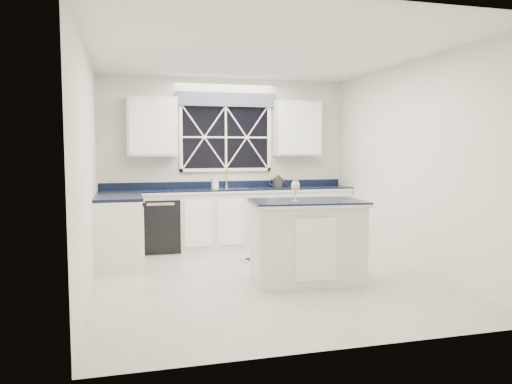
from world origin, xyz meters
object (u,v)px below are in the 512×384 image
object	(u,v)px
dishwasher	(159,224)
kettle	(278,181)
island	(307,241)
wine_glass	(295,187)
faucet	(227,178)
soap_bottle	(215,181)

from	to	relation	value
dishwasher	kettle	xyz separation A→B (m)	(1.94, 0.11, 0.62)
island	wine_glass	xyz separation A→B (m)	(-0.17, -0.08, 0.65)
island	kettle	world-z (taller)	kettle
dishwasher	faucet	bearing A→B (deg)	10.02
faucet	wine_glass	world-z (taller)	faucet
dishwasher	soap_bottle	xyz separation A→B (m)	(0.91, 0.22, 0.64)
wine_glass	soap_bottle	bearing A→B (deg)	100.32
wine_glass	dishwasher	bearing A→B (deg)	120.46
dishwasher	kettle	world-z (taller)	kettle
island	soap_bottle	bearing A→B (deg)	109.79
kettle	soap_bottle	distance (m)	1.04
faucet	kettle	xyz separation A→B (m)	(0.84, -0.08, -0.07)
wine_glass	kettle	bearing A→B (deg)	76.94
dishwasher	faucet	distance (m)	1.31
kettle	wine_glass	distance (m)	2.51
faucet	island	size ratio (longest dim) A/B	0.22
faucet	island	xyz separation A→B (m)	(0.45, -2.45, -0.61)
soap_bottle	island	bearing A→B (deg)	-75.55
island	wine_glass	world-z (taller)	wine_glass
soap_bottle	kettle	bearing A→B (deg)	-5.92
soap_bottle	wine_glass	bearing A→B (deg)	-79.68
kettle	dishwasher	bearing A→B (deg)	-163.11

